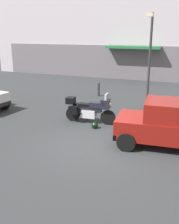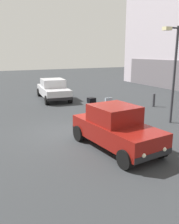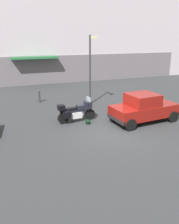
{
  "view_description": "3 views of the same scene",
  "coord_description": "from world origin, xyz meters",
  "px_view_note": "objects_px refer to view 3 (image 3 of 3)",
  "views": [
    {
      "loc": [
        2.83,
        -8.02,
        3.86
      ],
      "look_at": [
        -0.72,
        0.78,
        0.95
      ],
      "focal_mm": 41.86,
      "sensor_mm": 36.0,
      "label": 1
    },
    {
      "loc": [
        9.45,
        -3.83,
        3.55
      ],
      "look_at": [
        -0.12,
        0.96,
        0.87
      ],
      "focal_mm": 38.37,
      "sensor_mm": 36.0,
      "label": 2
    },
    {
      "loc": [
        -4.94,
        -9.82,
        4.71
      ],
      "look_at": [
        -1.09,
        0.55,
        1.06
      ],
      "focal_mm": 37.3,
      "sensor_mm": 36.0,
      "label": 3
    }
  ],
  "objects_px": {
    "motorcycle": "(76,111)",
    "streetlamp_curbside": "(91,64)",
    "bollard_curbside": "(39,96)",
    "helmet": "(88,122)",
    "car_hatchback_near": "(144,108)"
  },
  "relations": [
    {
      "from": "streetlamp_curbside",
      "to": "bollard_curbside",
      "type": "distance_m",
      "value": 4.53
    },
    {
      "from": "streetlamp_curbside",
      "to": "bollard_curbside",
      "type": "relative_size",
      "value": 5.26
    },
    {
      "from": "bollard_curbside",
      "to": "helmet",
      "type": "bearing_deg",
      "value": -71.46
    },
    {
      "from": "helmet",
      "to": "car_hatchback_near",
      "type": "relative_size",
      "value": 0.07
    },
    {
      "from": "motorcycle",
      "to": "streetlamp_curbside",
      "type": "relative_size",
      "value": 0.48
    },
    {
      "from": "helmet",
      "to": "streetlamp_curbside",
      "type": "distance_m",
      "value": 4.72
    },
    {
      "from": "helmet",
      "to": "streetlamp_curbside",
      "type": "bearing_deg",
      "value": 67.11
    },
    {
      "from": "helmet",
      "to": "car_hatchback_near",
      "type": "distance_m",
      "value": 3.24
    },
    {
      "from": "car_hatchback_near",
      "to": "bollard_curbside",
      "type": "relative_size",
      "value": 4.41
    },
    {
      "from": "car_hatchback_near",
      "to": "streetlamp_curbside",
      "type": "xyz_separation_m",
      "value": [
        -1.59,
        4.25,
        2.08
      ]
    },
    {
      "from": "helmet",
      "to": "car_hatchback_near",
      "type": "bearing_deg",
      "value": -12.97
    },
    {
      "from": "motorcycle",
      "to": "car_hatchback_near",
      "type": "xyz_separation_m",
      "value": [
        3.58,
        -1.32,
        0.19
      ]
    },
    {
      "from": "motorcycle",
      "to": "bollard_curbside",
      "type": "height_order",
      "value": "motorcycle"
    },
    {
      "from": "motorcycle",
      "to": "streetlamp_curbside",
      "type": "bearing_deg",
      "value": 51.68
    },
    {
      "from": "helmet",
      "to": "motorcycle",
      "type": "bearing_deg",
      "value": 129.18
    }
  ]
}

